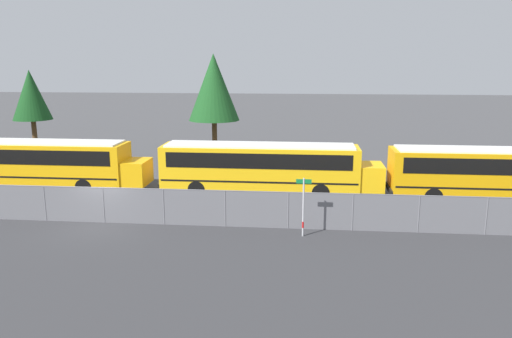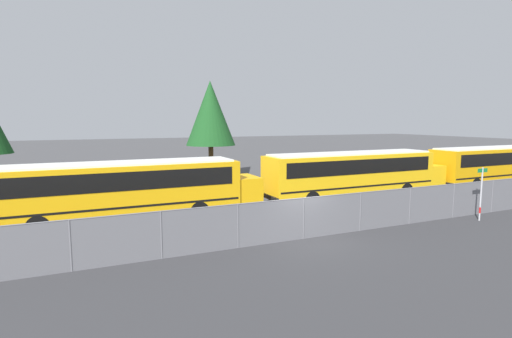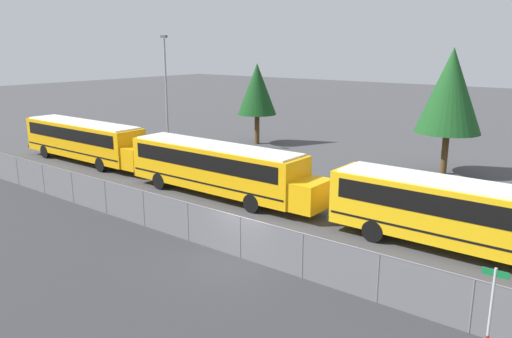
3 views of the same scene
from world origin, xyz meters
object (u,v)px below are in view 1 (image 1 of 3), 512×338
(school_bus_3, at_px, (501,171))
(street_sign, at_px, (303,206))
(tree_0, at_px, (214,87))
(school_bus_1, at_px, (38,161))
(tree_1, at_px, (31,95))
(school_bus_2, at_px, (264,165))

(school_bus_3, xyz_separation_m, street_sign, (-11.13, -6.79, -0.37))
(street_sign, height_order, tree_0, tree_0)
(school_bus_1, bearing_deg, school_bus_3, -0.38)
(school_bus_1, height_order, tree_1, tree_1)
(school_bus_1, height_order, school_bus_3, same)
(school_bus_2, distance_m, school_bus_3, 13.49)
(school_bus_1, height_order, tree_0, tree_0)
(school_bus_1, xyz_separation_m, school_bus_3, (27.59, -0.18, 0.00))
(street_sign, height_order, tree_1, tree_1)
(school_bus_1, relative_size, tree_1, 1.85)
(street_sign, distance_m, tree_1, 32.67)
(street_sign, bearing_deg, school_bus_2, 108.30)
(tree_0, bearing_deg, school_bus_2, -67.81)
(tree_1, bearing_deg, school_bus_1, -60.09)
(school_bus_3, bearing_deg, school_bus_1, 179.62)
(school_bus_3, xyz_separation_m, tree_1, (-35.76, 14.40, 3.03))
(school_bus_3, distance_m, tree_0, 23.59)
(tree_1, bearing_deg, tree_0, -2.74)
(school_bus_1, xyz_separation_m, tree_0, (8.70, 13.41, 3.86))
(street_sign, relative_size, tree_1, 0.39)
(school_bus_2, xyz_separation_m, tree_1, (-22.28, 14.05, 3.03))
(school_bus_2, bearing_deg, school_bus_1, -179.35)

